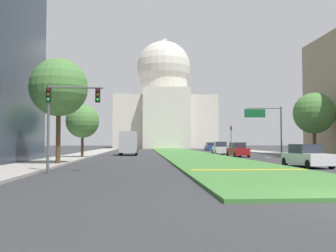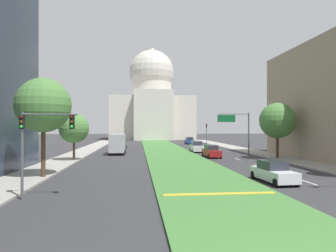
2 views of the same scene
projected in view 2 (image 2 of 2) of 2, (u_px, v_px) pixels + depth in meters
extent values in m
plane|color=#333335|center=(164.00, 149.00, 58.96)|extent=(260.00, 260.00, 0.00)
cube|color=#427A38|center=(166.00, 151.00, 53.81)|extent=(7.83, 93.17, 0.14)
cube|color=gold|center=(220.00, 194.00, 18.81)|extent=(7.05, 0.50, 0.04)
cube|color=silver|center=(308.00, 182.00, 23.60)|extent=(0.16, 2.40, 0.01)
cube|color=silver|center=(258.00, 166.00, 33.47)|extent=(0.16, 2.40, 0.01)
cube|color=silver|center=(238.00, 159.00, 40.36)|extent=(0.16, 2.40, 0.01)
cube|color=silver|center=(217.00, 153.00, 50.86)|extent=(0.16, 2.40, 0.01)
cube|color=silver|center=(201.00, 147.00, 63.55)|extent=(0.16, 2.40, 0.01)
cube|color=silver|center=(197.00, 146.00, 67.55)|extent=(0.16, 2.40, 0.01)
cube|color=#9E9991|center=(78.00, 154.00, 47.24)|extent=(4.00, 93.17, 0.15)
cube|color=#9E9991|center=(256.00, 153.00, 50.08)|extent=(4.00, 93.17, 0.15)
cube|color=beige|center=(152.00, 118.00, 110.49)|extent=(28.64, 22.92, 14.76)
cube|color=beige|center=(154.00, 115.00, 97.10)|extent=(12.60, 4.00, 16.23)
cylinder|color=beige|center=(152.00, 89.00, 110.52)|extent=(14.13, 14.13, 6.51)
sphere|color=beige|center=(152.00, 73.00, 110.54)|extent=(16.12, 16.12, 16.12)
cylinder|color=beige|center=(152.00, 53.00, 110.56)|extent=(1.80, 1.80, 3.00)
cylinder|color=#515456|center=(22.00, 156.00, 17.99)|extent=(0.16, 0.16, 5.20)
cube|color=black|center=(22.00, 122.00, 18.00)|extent=(0.28, 0.24, 0.84)
sphere|color=#510F0F|center=(21.00, 117.00, 17.86)|extent=(0.18, 0.18, 0.18)
sphere|color=#4C380F|center=(21.00, 122.00, 17.86)|extent=(0.18, 0.18, 0.18)
sphere|color=#1ED838|center=(21.00, 127.00, 17.86)|extent=(0.18, 0.18, 0.18)
cylinder|color=#515456|center=(50.00, 114.00, 18.16)|extent=(3.20, 0.10, 0.10)
cube|color=black|center=(72.00, 122.00, 18.28)|extent=(0.28, 0.24, 0.84)
sphere|color=#510F0F|center=(72.00, 117.00, 18.15)|extent=(0.18, 0.18, 0.18)
sphere|color=#4C380F|center=(72.00, 122.00, 18.14)|extent=(0.18, 0.18, 0.18)
sphere|color=#1ED838|center=(72.00, 127.00, 18.14)|extent=(0.18, 0.18, 0.18)
cylinder|color=#515456|center=(207.00, 134.00, 75.06)|extent=(0.16, 0.16, 5.20)
cube|color=black|center=(207.00, 126.00, 75.07)|extent=(0.28, 0.24, 0.84)
sphere|color=red|center=(207.00, 125.00, 74.93)|extent=(0.18, 0.18, 0.18)
sphere|color=#4C380F|center=(207.00, 126.00, 74.93)|extent=(0.18, 0.18, 0.18)
sphere|color=#0F4219|center=(207.00, 127.00, 74.93)|extent=(0.18, 0.18, 0.18)
cylinder|color=#515456|center=(249.00, 134.00, 47.10)|extent=(0.20, 0.20, 6.50)
cylinder|color=#515456|center=(234.00, 114.00, 46.87)|extent=(4.75, 0.12, 0.12)
cube|color=#146033|center=(226.00, 118.00, 46.70)|extent=(2.80, 0.08, 1.10)
cylinder|color=#4C3823|center=(43.00, 149.00, 25.39)|extent=(0.36, 0.36, 4.86)
sphere|color=#4C7F3D|center=(43.00, 105.00, 25.40)|extent=(4.56, 4.56, 4.56)
cylinder|color=#4C3823|center=(74.00, 149.00, 38.07)|extent=(0.29, 0.29, 3.10)
sphere|color=#4C7F3D|center=(74.00, 128.00, 38.08)|extent=(3.71, 3.71, 3.71)
cylinder|color=#4C3823|center=(277.00, 145.00, 40.62)|extent=(0.37, 0.37, 3.85)
sphere|color=#4C7F3D|center=(277.00, 120.00, 40.63)|extent=(4.77, 4.77, 4.77)
cube|color=silver|center=(274.00, 174.00, 23.57)|extent=(2.08, 4.69, 0.79)
cube|color=#282D38|center=(272.00, 165.00, 23.75)|extent=(1.71, 2.30, 0.65)
cylinder|color=black|center=(297.00, 182.00, 21.88)|extent=(0.26, 0.65, 0.64)
cylinder|color=black|center=(276.00, 183.00, 21.61)|extent=(0.26, 0.65, 0.64)
cylinder|color=black|center=(272.00, 174.00, 25.52)|extent=(0.26, 0.65, 0.64)
cylinder|color=black|center=(253.00, 175.00, 25.26)|extent=(0.26, 0.65, 0.64)
cube|color=maroon|center=(211.00, 153.00, 42.84)|extent=(1.86, 4.47, 0.84)
cube|color=#282D38|center=(211.00, 147.00, 43.02)|extent=(1.59, 2.16, 0.69)
cylinder|color=black|center=(221.00, 156.00, 41.18)|extent=(0.24, 0.65, 0.64)
cylinder|color=black|center=(209.00, 156.00, 40.99)|extent=(0.24, 0.65, 0.64)
cylinder|color=black|center=(214.00, 154.00, 44.69)|extent=(0.24, 0.65, 0.64)
cylinder|color=black|center=(203.00, 154.00, 44.49)|extent=(0.24, 0.65, 0.64)
cube|color=silver|center=(197.00, 148.00, 52.17)|extent=(2.07, 4.78, 0.90)
cube|color=#282D38|center=(197.00, 143.00, 52.36)|extent=(1.72, 2.33, 0.73)
cylinder|color=black|center=(203.00, 151.00, 50.32)|extent=(0.26, 0.65, 0.64)
cylinder|color=black|center=(193.00, 151.00, 50.25)|extent=(0.26, 0.65, 0.64)
cylinder|color=black|center=(200.00, 149.00, 54.09)|extent=(0.26, 0.65, 0.64)
cylinder|color=black|center=(191.00, 149.00, 54.02)|extent=(0.26, 0.65, 0.64)
cube|color=#4C5156|center=(122.00, 145.00, 61.79)|extent=(2.08, 4.35, 0.87)
cube|color=#282D38|center=(122.00, 141.00, 61.63)|extent=(1.73, 2.13, 0.71)
cylinder|color=black|center=(119.00, 146.00, 63.43)|extent=(0.26, 0.65, 0.64)
cylinder|color=black|center=(127.00, 146.00, 63.50)|extent=(0.26, 0.65, 0.64)
cylinder|color=black|center=(116.00, 147.00, 60.09)|extent=(0.26, 0.65, 0.64)
cylinder|color=black|center=(125.00, 147.00, 60.15)|extent=(0.26, 0.65, 0.64)
cube|color=navy|center=(189.00, 142.00, 76.27)|extent=(1.79, 4.65, 0.82)
cube|color=#282D38|center=(189.00, 138.00, 76.45)|extent=(1.57, 2.23, 0.67)
cylinder|color=black|center=(194.00, 143.00, 74.48)|extent=(0.22, 0.64, 0.64)
cylinder|color=black|center=(188.00, 143.00, 74.33)|extent=(0.22, 0.64, 0.64)
cylinder|color=black|center=(191.00, 142.00, 78.20)|extent=(0.22, 0.64, 0.64)
cylinder|color=black|center=(185.00, 142.00, 78.05)|extent=(0.22, 0.64, 0.64)
cube|color=navy|center=(119.00, 144.00, 50.38)|extent=(2.30, 2.00, 2.20)
cube|color=#B2B2B7|center=(117.00, 143.00, 47.20)|extent=(2.30, 4.40, 2.80)
cylinder|color=black|center=(112.00, 150.00, 50.27)|extent=(0.30, 0.90, 0.90)
cylinder|color=black|center=(125.00, 150.00, 50.48)|extent=(0.30, 0.90, 0.90)
cylinder|color=black|center=(110.00, 152.00, 45.99)|extent=(0.30, 0.90, 0.90)
cylinder|color=black|center=(124.00, 152.00, 46.20)|extent=(0.30, 0.90, 0.90)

